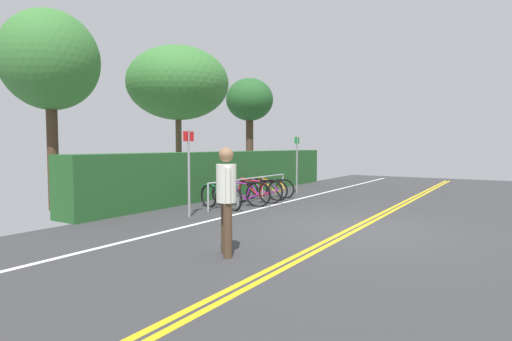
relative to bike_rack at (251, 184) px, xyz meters
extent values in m
cube|color=#353538|center=(-2.06, -4.04, -0.60)|extent=(31.12, 11.06, 0.05)
cube|color=gold|center=(-2.06, -4.12, -0.57)|extent=(28.01, 0.10, 0.00)
cube|color=gold|center=(-2.06, -3.96, -0.57)|extent=(28.01, 0.10, 0.00)
cube|color=white|center=(-2.06, -0.88, -0.57)|extent=(28.01, 0.12, 0.00)
cylinder|color=#9EA0A5|center=(-2.07, 0.00, -0.19)|extent=(0.05, 0.05, 0.75)
cylinder|color=#9EA0A5|center=(-0.69, 0.00, -0.19)|extent=(0.05, 0.05, 0.75)
cylinder|color=#9EA0A5|center=(0.69, 0.00, -0.19)|extent=(0.05, 0.05, 0.75)
cylinder|color=#9EA0A5|center=(2.07, 0.00, -0.19)|extent=(0.05, 0.05, 0.75)
cylinder|color=#9EA0A5|center=(0.00, 0.00, 0.18)|extent=(4.13, 0.04, 0.04)
torus|color=black|center=(-1.40, 0.52, -0.25)|extent=(0.18, 0.69, 0.69)
torus|color=black|center=(-1.58, -0.47, -0.25)|extent=(0.18, 0.69, 0.69)
cylinder|color=#198C38|center=(-1.47, 0.15, -0.17)|extent=(0.14, 0.58, 0.47)
cylinder|color=#198C38|center=(-1.48, 0.08, 0.03)|extent=(0.16, 0.69, 0.07)
cylinder|color=#198C38|center=(-1.53, -0.19, -0.19)|extent=(0.07, 0.17, 0.42)
cylinder|color=#198C38|center=(-1.55, -0.30, -0.33)|extent=(0.10, 0.37, 0.18)
cylinder|color=#198C38|center=(-1.56, -0.36, -0.12)|extent=(0.08, 0.25, 0.29)
cylinder|color=#198C38|center=(-1.41, 0.47, -0.10)|extent=(0.06, 0.14, 0.31)
cube|color=black|center=(-1.54, -0.25, 0.05)|extent=(0.12, 0.21, 0.05)
cylinder|color=#198C38|center=(-1.41, 0.42, 0.10)|extent=(0.46, 0.11, 0.03)
torus|color=black|center=(-0.89, 0.36, -0.22)|extent=(0.27, 0.74, 0.76)
torus|color=black|center=(-0.59, -0.65, -0.22)|extent=(0.27, 0.74, 0.76)
cylinder|color=purple|center=(-0.77, -0.02, -0.13)|extent=(0.21, 0.59, 0.52)
cylinder|color=purple|center=(-0.76, -0.08, 0.10)|extent=(0.24, 0.70, 0.07)
cylinder|color=purple|center=(-0.67, -0.36, -0.15)|extent=(0.08, 0.17, 0.47)
cylinder|color=purple|center=(-0.64, -0.47, -0.30)|extent=(0.14, 0.38, 0.19)
cylinder|color=purple|center=(-0.62, -0.54, -0.07)|extent=(0.11, 0.26, 0.32)
cylinder|color=purple|center=(-0.87, 0.31, -0.05)|extent=(0.07, 0.14, 0.35)
cube|color=black|center=(-0.65, -0.43, 0.11)|extent=(0.13, 0.21, 0.05)
cylinder|color=purple|center=(-0.86, 0.26, 0.17)|extent=(0.45, 0.16, 0.03)
torus|color=black|center=(-0.13, 0.36, -0.21)|extent=(0.27, 0.76, 0.77)
torus|color=black|center=(0.16, -0.63, -0.21)|extent=(0.27, 0.76, 0.77)
cylinder|color=red|center=(-0.02, -0.01, -0.12)|extent=(0.20, 0.58, 0.53)
cylinder|color=red|center=(0.00, -0.07, 0.11)|extent=(0.24, 0.68, 0.07)
cylinder|color=red|center=(0.08, -0.35, -0.14)|extent=(0.08, 0.17, 0.48)
cylinder|color=red|center=(0.11, -0.45, -0.29)|extent=(0.14, 0.37, 0.19)
cylinder|color=red|center=(0.13, -0.52, -0.06)|extent=(0.11, 0.25, 0.33)
cylinder|color=red|center=(-0.12, 0.31, -0.04)|extent=(0.07, 0.14, 0.35)
cube|color=black|center=(0.10, -0.41, 0.12)|extent=(0.13, 0.21, 0.05)
cylinder|color=red|center=(-0.10, 0.26, 0.18)|extent=(0.45, 0.16, 0.03)
torus|color=black|center=(0.73, 0.57, -0.25)|extent=(0.15, 0.69, 0.69)
torus|color=black|center=(0.88, -0.47, -0.25)|extent=(0.15, 0.69, 0.69)
cylinder|color=purple|center=(0.79, 0.18, -0.17)|extent=(0.12, 0.60, 0.47)
cylinder|color=purple|center=(0.80, 0.11, 0.03)|extent=(0.13, 0.71, 0.07)
cylinder|color=purple|center=(0.84, -0.17, -0.19)|extent=(0.06, 0.17, 0.43)
cylinder|color=purple|center=(0.85, -0.29, -0.32)|extent=(0.09, 0.38, 0.18)
cylinder|color=purple|center=(0.86, -0.36, -0.12)|extent=(0.07, 0.26, 0.29)
cylinder|color=purple|center=(0.74, 0.51, -0.10)|extent=(0.05, 0.14, 0.31)
cube|color=black|center=(0.84, -0.24, 0.05)|extent=(0.11, 0.21, 0.05)
cylinder|color=purple|center=(0.75, 0.46, 0.10)|extent=(0.46, 0.09, 0.03)
torus|color=black|center=(1.46, 0.60, -0.26)|extent=(0.10, 0.68, 0.67)
torus|color=black|center=(1.53, -0.38, -0.26)|extent=(0.10, 0.68, 0.67)
cylinder|color=orange|center=(1.49, 0.23, -0.19)|extent=(0.08, 0.56, 0.46)
cylinder|color=orange|center=(1.49, 0.17, 0.01)|extent=(0.08, 0.67, 0.07)
cylinder|color=orange|center=(1.51, -0.10, -0.20)|extent=(0.05, 0.16, 0.41)
cylinder|color=orange|center=(1.52, -0.21, -0.33)|extent=(0.06, 0.36, 0.17)
cylinder|color=orange|center=(1.53, -0.27, -0.13)|extent=(0.05, 0.25, 0.29)
cylinder|color=orange|center=(1.47, 0.55, -0.12)|extent=(0.05, 0.13, 0.30)
cube|color=black|center=(1.52, -0.17, 0.03)|extent=(0.09, 0.21, 0.05)
cylinder|color=orange|center=(1.47, 0.50, 0.08)|extent=(0.46, 0.06, 0.03)
cylinder|color=#4C3826|center=(-5.40, -3.12, -0.14)|extent=(0.14, 0.14, 0.86)
cylinder|color=#4C3826|center=(-5.19, -2.92, -0.14)|extent=(0.14, 0.14, 0.86)
cylinder|color=silver|center=(-5.30, -3.02, 0.59)|extent=(0.32, 0.32, 0.61)
sphere|color=#8C6647|center=(-5.30, -3.02, 1.04)|extent=(0.23, 0.23, 0.23)
cylinder|color=silver|center=(-5.44, -3.16, 0.57)|extent=(0.09, 0.09, 0.55)
cylinder|color=silver|center=(-5.15, -2.88, 0.57)|extent=(0.09, 0.09, 0.55)
cylinder|color=gray|center=(-2.93, -0.11, 0.51)|extent=(0.06, 0.06, 2.17)
cube|color=red|center=(-2.93, -0.11, 1.42)|extent=(0.36, 0.04, 0.24)
cylinder|color=gray|center=(2.95, -0.10, 0.50)|extent=(0.06, 0.06, 2.14)
cube|color=#198C33|center=(2.95, -0.10, 1.39)|extent=(0.36, 0.04, 0.24)
cube|color=#235626|center=(1.50, 1.84, 0.20)|extent=(13.13, 0.94, 1.55)
cylinder|color=#473323|center=(-4.11, 3.73, 0.85)|extent=(0.29, 0.29, 2.85)
ellipsoid|color=#387533|center=(-4.11, 3.73, 3.47)|extent=(2.56, 2.56, 2.65)
cylinder|color=brown|center=(0.24, 3.21, 0.83)|extent=(0.21, 0.21, 2.80)
ellipsoid|color=#387533|center=(0.24, 3.21, 3.38)|extent=(3.55, 3.55, 2.56)
cylinder|color=#473323|center=(5.27, 3.51, 0.93)|extent=(0.34, 0.34, 3.01)
ellipsoid|color=#235626|center=(5.27, 3.51, 3.31)|extent=(2.16, 2.16, 1.94)
camera|label=1|loc=(-10.44, -6.85, 1.18)|focal=28.52mm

